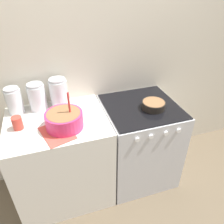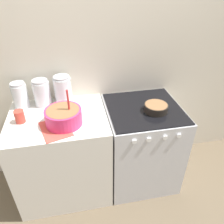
# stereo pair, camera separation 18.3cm
# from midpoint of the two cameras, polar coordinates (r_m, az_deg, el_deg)

# --- Properties ---
(ground_plane) EXTENTS (12.00, 12.00, 0.00)m
(ground_plane) POSITION_cam_midpoint_polar(r_m,az_deg,el_deg) (2.32, 2.65, -23.35)
(ground_plane) COLOR brown
(wall_back) EXTENTS (4.68, 0.05, 2.40)m
(wall_back) POSITION_cam_midpoint_polar(r_m,az_deg,el_deg) (2.10, -1.06, 12.72)
(wall_back) COLOR beige
(wall_back) RESTS_ON ground_plane
(countertop_cabinet) EXTENTS (0.84, 0.68, 0.88)m
(countertop_cabinet) POSITION_cam_midpoint_polar(r_m,az_deg,el_deg) (2.17, -10.25, -10.97)
(countertop_cabinet) COLOR silver
(countertop_cabinet) RESTS_ON ground_plane
(stove) EXTENTS (0.69, 0.70, 0.88)m
(stove) POSITION_cam_midpoint_polar(r_m,az_deg,el_deg) (2.28, 9.81, -8.34)
(stove) COLOR silver
(stove) RESTS_ON ground_plane
(mixing_bowl) EXTENTS (0.29, 0.29, 0.30)m
(mixing_bowl) POSITION_cam_midpoint_polar(r_m,az_deg,el_deg) (1.76, -9.68, -1.11)
(mixing_bowl) COLOR #E0336B
(mixing_bowl) RESTS_ON countertop_cabinet
(baking_pan) EXTENTS (0.21, 0.21, 0.07)m
(baking_pan) POSITION_cam_midpoint_polar(r_m,az_deg,el_deg) (1.98, 14.03, 1.07)
(baking_pan) COLOR black
(baking_pan) RESTS_ON stove
(storage_jar_left) EXTENTS (0.13, 0.13, 0.24)m
(storage_jar_left) POSITION_cam_midpoint_polar(r_m,az_deg,el_deg) (2.09, -20.55, 3.71)
(storage_jar_left) COLOR silver
(storage_jar_left) RESTS_ON countertop_cabinet
(storage_jar_middle) EXTENTS (0.15, 0.15, 0.25)m
(storage_jar_middle) POSITION_cam_midpoint_polar(r_m,az_deg,el_deg) (2.06, -15.40, 4.43)
(storage_jar_middle) COLOR silver
(storage_jar_middle) RESTS_ON countertop_cabinet
(storage_jar_right) EXTENTS (0.16, 0.16, 0.26)m
(storage_jar_right) POSITION_cam_midpoint_polar(r_m,az_deg,el_deg) (2.04, -10.16, 5.22)
(storage_jar_right) COLOR silver
(storage_jar_right) RESTS_ON countertop_cabinet
(tin_can) EXTENTS (0.08, 0.08, 0.11)m
(tin_can) POSITION_cam_midpoint_polar(r_m,az_deg,el_deg) (1.89, -20.47, -1.23)
(tin_can) COLOR #CC3F33
(tin_can) RESTS_ON countertop_cabinet
(recipe_page) EXTENTS (0.28, 0.34, 0.01)m
(recipe_page) POSITION_cam_midpoint_polar(r_m,az_deg,el_deg) (1.75, -11.70, -4.44)
(recipe_page) COLOR #CC4C3F
(recipe_page) RESTS_ON countertop_cabinet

